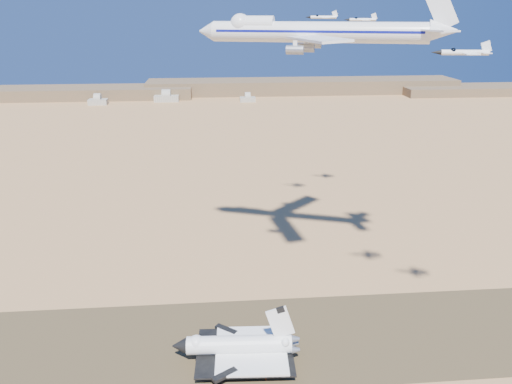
{
  "coord_description": "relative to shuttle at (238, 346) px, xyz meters",
  "views": [
    {
      "loc": [
        -3.18,
        -141.93,
        105.74
      ],
      "look_at": [
        9.85,
        8.0,
        50.99
      ],
      "focal_mm": 35.0,
      "sensor_mm": 36.0,
      "label": 1
    }
  ],
  "objects": [
    {
      "name": "crew_b",
      "position": [
        8.0,
        -9.83,
        -4.5
      ],
      "size": [
        0.48,
        0.8,
        1.61
      ],
      "primitive_type": "imported",
      "rotation": [
        0.0,
        0.0,
        1.61
      ],
      "color": "#EF480E",
      "rests_on": "runway"
    },
    {
      "name": "ground",
      "position": [
        -2.56,
        9.85,
        -5.36
      ],
      "size": [
        1200.0,
        1200.0,
        0.0
      ],
      "primitive_type": "plane",
      "color": "tan",
      "rests_on": "ground"
    },
    {
      "name": "crew_c",
      "position": [
        8.34,
        -8.3,
        -4.38
      ],
      "size": [
        1.21,
        1.05,
        1.84
      ],
      "primitive_type": "imported",
      "rotation": [
        0.0,
        0.0,
        2.58
      ],
      "color": "#EF480E",
      "rests_on": "runway"
    },
    {
      "name": "carrier_747",
      "position": [
        28.14,
        45.31,
        93.58
      ],
      "size": [
        87.24,
        64.77,
        21.92
      ],
      "rotation": [
        0.0,
        0.0,
        -0.32
      ],
      "color": "white"
    },
    {
      "name": "crew_a",
      "position": [
        5.74,
        -5.34,
        -4.36
      ],
      "size": [
        0.64,
        0.79,
        1.88
      ],
      "primitive_type": "imported",
      "rotation": [
        0.0,
        0.0,
        1.88
      ],
      "color": "#EF480E",
      "rests_on": "runway"
    },
    {
      "name": "hangars",
      "position": [
        -66.56,
        488.29,
        -0.53
      ],
      "size": [
        200.5,
        29.5,
        30.0
      ],
      "color": "#B1AD9C",
      "rests_on": "ground"
    },
    {
      "name": "chase_jet_d",
      "position": [
        64.86,
        108.94,
        96.57
      ],
      "size": [
        15.16,
        8.49,
        3.8
      ],
      "rotation": [
        0.0,
        0.0,
        -0.17
      ],
      "color": "white"
    },
    {
      "name": "chase_jet_c",
      "position": [
        42.36,
        90.69,
        97.89
      ],
      "size": [
        13.68,
        7.82,
        3.46
      ],
      "rotation": [
        0.0,
        0.0,
        -0.22
      ],
      "color": "white"
    },
    {
      "name": "runway",
      "position": [
        -2.56,
        9.85,
        -5.33
      ],
      "size": [
        600.0,
        50.0,
        0.06
      ],
      "primitive_type": "cube",
      "color": "brown",
      "rests_on": "ground"
    },
    {
      "name": "ridgeline",
      "position": [
        62.75,
        537.16,
        2.27
      ],
      "size": [
        960.0,
        90.0,
        18.0
      ],
      "color": "brown",
      "rests_on": "ground"
    },
    {
      "name": "chase_jet_a",
      "position": [
        59.53,
        -3.37,
        90.28
      ],
      "size": [
        15.19,
        8.49,
        3.81
      ],
      "rotation": [
        0.0,
        0.0,
        -0.16
      ],
      "color": "white"
    },
    {
      "name": "shuttle",
      "position": [
        0.0,
        0.0,
        0.0
      ],
      "size": [
        40.53,
        25.98,
        19.95
      ],
      "rotation": [
        0.0,
        0.0,
        -0.05
      ],
      "color": "white",
      "rests_on": "runway"
    }
  ]
}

